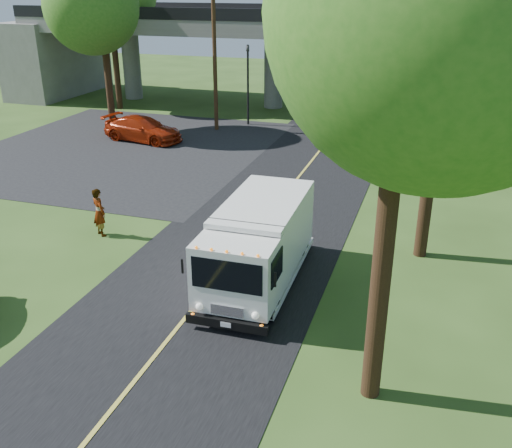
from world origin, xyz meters
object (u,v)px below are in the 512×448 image
at_px(tree_left_far, 112,4).
at_px(pedestrian, 99,212).
at_px(traffic_signal, 248,76).
at_px(tree_left_lot, 102,0).
at_px(step_van, 259,242).
at_px(red_sedan, 143,129).
at_px(utility_pole, 215,57).

relative_size(tree_left_far, pedestrian, 5.28).
relative_size(traffic_signal, tree_left_lot, 0.50).
bearing_deg(tree_left_far, traffic_signal, -9.65).
bearing_deg(pedestrian, traffic_signal, -56.29).
bearing_deg(step_van, red_sedan, 128.14).
bearing_deg(step_van, tree_left_lot, 131.32).
xyz_separation_m(tree_left_far, pedestrian, (11.27, -20.82, -6.51)).
bearing_deg(tree_left_lot, step_van, -47.52).
bearing_deg(utility_pole, tree_left_far, 157.57).
distance_m(tree_left_lot, pedestrian, 18.35).
xyz_separation_m(step_van, red_sedan, (-12.06, 14.74, -0.71)).
xyz_separation_m(traffic_signal, tree_left_far, (-10.79, 1.84, 4.25)).
distance_m(utility_pole, pedestrian, 17.49).
height_order(tree_left_lot, red_sedan, tree_left_lot).
distance_m(utility_pole, step_van, 20.96).
xyz_separation_m(tree_left_lot, pedestrian, (8.27, -14.82, -6.97)).
bearing_deg(tree_left_lot, traffic_signal, 28.11).
height_order(tree_left_lot, pedestrian, tree_left_lot).
xyz_separation_m(traffic_signal, step_van, (7.37, -20.73, -1.76)).
distance_m(tree_left_lot, red_sedan, 8.03).
bearing_deg(pedestrian, step_van, -161.93).
xyz_separation_m(red_sedan, pedestrian, (5.17, -12.99, 0.21)).
distance_m(traffic_signal, step_van, 22.07).
distance_m(traffic_signal, utility_pole, 2.86).
bearing_deg(utility_pole, traffic_signal, 53.13).
bearing_deg(traffic_signal, utility_pole, -126.87).
distance_m(traffic_signal, tree_left_far, 11.75).
bearing_deg(step_van, utility_pole, 114.19).
distance_m(red_sedan, pedestrian, 13.99).
bearing_deg(traffic_signal, step_van, -70.43).
height_order(step_van, red_sedan, step_van).
distance_m(tree_left_far, step_van, 29.58).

